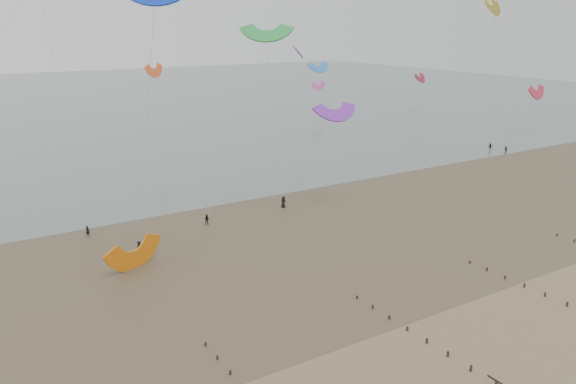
# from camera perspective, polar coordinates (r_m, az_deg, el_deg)

# --- Properties ---
(ground) EXTENTS (500.00, 500.00, 0.00)m
(ground) POSITION_cam_1_polar(r_m,az_deg,el_deg) (53.11, 11.90, -16.71)
(ground) COLOR brown
(ground) RESTS_ON ground
(sea_and_shore) EXTENTS (500.00, 665.00, 0.03)m
(sea_and_shore) POSITION_cam_1_polar(r_m,az_deg,el_deg) (76.92, -8.29, -5.56)
(sea_and_shore) COLOR #475654
(sea_and_shore) RESTS_ON ground
(kitesurfer_lead) EXTENTS (0.70, 0.63, 1.60)m
(kitesurfer_lead) POSITION_cam_1_polar(r_m,az_deg,el_deg) (84.49, -19.69, -3.75)
(kitesurfer_lead) COLOR black
(kitesurfer_lead) RESTS_ON ground
(kitesurfers) EXTENTS (120.78, 19.11, 1.90)m
(kitesurfers) POSITION_cam_1_polar(r_m,az_deg,el_deg) (102.76, 6.01, 0.76)
(kitesurfers) COLOR black
(kitesurfers) RESTS_ON ground
(grounded_kite) EXTENTS (9.08, 8.27, 4.05)m
(grounded_kite) POSITION_cam_1_polar(r_m,az_deg,el_deg) (72.65, -15.20, -7.38)
(grounded_kite) COLOR orange
(grounded_kite) RESTS_ON ground
(kites_airborne) EXTENTS (223.80, 117.39, 41.49)m
(kites_airborne) POSITION_cam_1_polar(r_m,az_deg,el_deg) (123.89, -22.10, 12.93)
(kites_airborne) COLOR yellow
(kites_airborne) RESTS_ON ground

